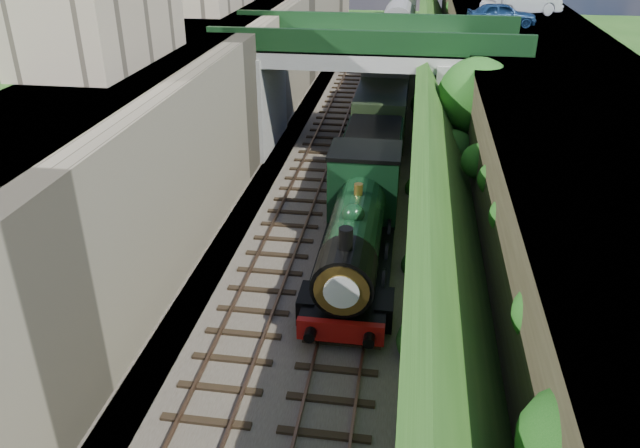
# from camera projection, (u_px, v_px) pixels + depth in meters

# --- Properties ---
(trackbed) EXTENTS (10.00, 90.00, 0.20)m
(trackbed) POSITION_uv_depth(u_px,v_px,m) (351.00, 176.00, 32.38)
(trackbed) COLOR #473F38
(trackbed) RESTS_ON ground
(retaining_wall) EXTENTS (1.00, 90.00, 7.00)m
(retaining_wall) POSITION_uv_depth(u_px,v_px,m) (244.00, 108.00, 31.57)
(retaining_wall) COLOR #756B56
(retaining_wall) RESTS_ON ground
(street_plateau_left) EXTENTS (6.00, 90.00, 7.00)m
(street_plateau_left) POSITION_uv_depth(u_px,v_px,m) (178.00, 105.00, 32.03)
(street_plateau_left) COLOR #262628
(street_plateau_left) RESTS_ON ground
(street_plateau_right) EXTENTS (8.00, 90.00, 6.25)m
(street_plateau_right) POSITION_uv_depth(u_px,v_px,m) (550.00, 129.00, 29.75)
(street_plateau_right) COLOR #262628
(street_plateau_right) RESTS_ON ground
(embankment_slope) EXTENTS (4.30, 90.00, 6.36)m
(embankment_slope) POSITION_uv_depth(u_px,v_px,m) (455.00, 139.00, 29.41)
(embankment_slope) COLOR #1E4714
(embankment_slope) RESTS_ON ground
(track_left) EXTENTS (2.50, 90.00, 0.20)m
(track_left) POSITION_uv_depth(u_px,v_px,m) (313.00, 171.00, 32.58)
(track_left) COLOR black
(track_left) RESTS_ON trackbed
(track_right) EXTENTS (2.50, 90.00, 0.20)m
(track_right) POSITION_uv_depth(u_px,v_px,m) (374.00, 175.00, 32.15)
(track_right) COLOR black
(track_right) RESTS_ON trackbed
(road_bridge) EXTENTS (16.00, 6.40, 7.25)m
(road_bridge) POSITION_uv_depth(u_px,v_px,m) (377.00, 82.00, 33.98)
(road_bridge) COLOR gray
(road_bridge) RESTS_ON ground
(building_near) EXTENTS (4.00, 8.00, 4.00)m
(building_near) POSITION_uv_depth(u_px,v_px,m) (97.00, 9.00, 24.32)
(building_near) COLOR gray
(building_near) RESTS_ON street_plateau_left
(tree) EXTENTS (3.60, 3.80, 6.60)m
(tree) POSITION_uv_depth(u_px,v_px,m) (478.00, 99.00, 28.79)
(tree) COLOR black
(tree) RESTS_ON ground
(car_blue) EXTENTS (4.21, 2.21, 1.37)m
(car_blue) POSITION_uv_depth(u_px,v_px,m) (501.00, 14.00, 36.75)
(car_blue) COLOR navy
(car_blue) RESTS_ON street_plateau_right
(car_silver) EXTENTS (5.41, 3.73, 1.69)m
(car_silver) POSITION_uv_depth(u_px,v_px,m) (522.00, 1.00, 40.62)
(car_silver) COLOR silver
(car_silver) RESTS_ON street_plateau_right
(locomotive) EXTENTS (3.10, 10.22, 3.83)m
(locomotive) POSITION_uv_depth(u_px,v_px,m) (357.00, 231.00, 23.01)
(locomotive) COLOR black
(locomotive) RESTS_ON trackbed
(tender) EXTENTS (2.70, 6.00, 3.05)m
(tender) POSITION_uv_depth(u_px,v_px,m) (372.00, 165.00, 29.63)
(tender) COLOR black
(tender) RESTS_ON trackbed
(coach_front) EXTENTS (2.90, 18.00, 3.70)m
(coach_front) POSITION_uv_depth(u_px,v_px,m) (386.00, 88.00, 40.55)
(coach_front) COLOR black
(coach_front) RESTS_ON trackbed
(coach_middle) EXTENTS (2.90, 18.00, 3.70)m
(coach_middle) POSITION_uv_depth(u_px,v_px,m) (398.00, 36.00, 57.12)
(coach_middle) COLOR black
(coach_middle) RESTS_ON trackbed
(coach_rear) EXTENTS (2.90, 18.00, 3.70)m
(coach_rear) POSITION_uv_depth(u_px,v_px,m) (404.00, 7.00, 73.70)
(coach_rear) COLOR black
(coach_rear) RESTS_ON trackbed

